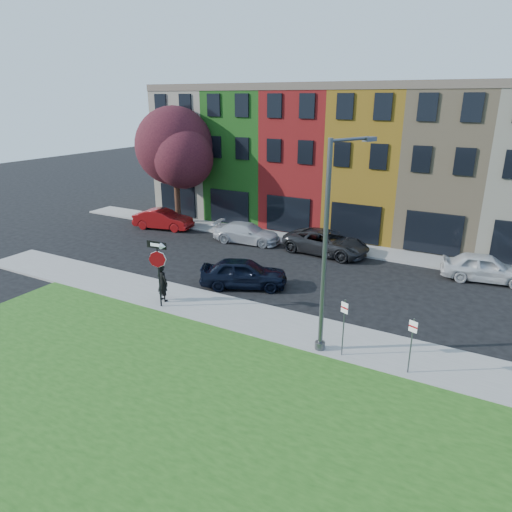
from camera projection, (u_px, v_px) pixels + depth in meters
The scene contains 15 objects.
ground at pixel (228, 353), 17.92m from camera, with size 120.00×120.00×0.00m, color black.
sidewalk_near at pixel (305, 332), 19.47m from camera, with size 40.00×3.00×0.12m, color gray.
sidewalk_far at pixel (307, 242), 31.68m from camera, with size 40.00×2.40×0.12m, color gray.
rowhouse_block at pixel (346, 160), 34.94m from camera, with size 30.00×10.12×10.00m.
stop_sign at pixel (158, 261), 20.96m from camera, with size 1.05×0.13×3.24m.
man at pixel (162, 283), 22.04m from camera, with size 0.77×0.60×1.87m, color black.
sedan_near at pixel (244, 273), 24.02m from camera, with size 4.91×3.53×1.55m, color black.
parked_car_red at pixel (163, 219), 34.75m from camera, with size 4.76×2.46×1.49m, color maroon.
parked_car_silver at pixel (247, 233), 31.47m from camera, with size 4.91×2.49×1.37m, color #B6B6BB.
parked_car_dark at pixel (326, 242), 29.16m from camera, with size 5.68×2.99×1.52m, color black.
parked_car_white at pixel (485, 267), 24.84m from camera, with size 4.69×2.48×1.52m, color silver.
street_lamp at pixel (329, 250), 16.82m from camera, with size 1.21×2.45×8.11m.
parking_sign_a at pixel (344, 321), 17.15m from camera, with size 0.30×0.15×2.33m.
parking_sign_b at pixel (412, 339), 16.04m from camera, with size 0.31×0.14×2.16m.
tree_purple at pixel (176, 148), 34.69m from camera, with size 7.09×6.20×8.88m.
Camera 1 is at (8.54, -13.18, 9.52)m, focal length 32.00 mm.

